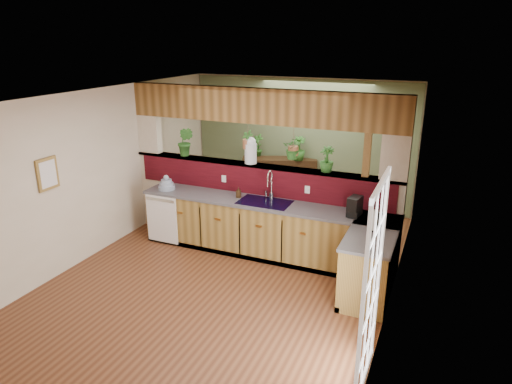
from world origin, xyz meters
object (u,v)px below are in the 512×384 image
at_px(shelving_console, 279,182).
at_px(soap_dispenser, 239,192).
at_px(glass_jar, 251,150).
at_px(coffee_maker, 354,207).
at_px(dish_stack, 167,185).
at_px(paper_towel, 373,221).
at_px(faucet, 270,184).

bearing_deg(shelving_console, soap_dispenser, -108.22).
bearing_deg(glass_jar, shelving_console, 95.99).
distance_m(coffee_maker, shelving_console, 3.10).
relative_size(dish_stack, glass_jar, 0.66).
distance_m(paper_towel, glass_jar, 2.35).
relative_size(soap_dispenser, coffee_maker, 0.60).
relative_size(glass_jar, shelving_console, 0.29).
xyz_separation_m(coffee_maker, paper_towel, (0.33, -0.41, 0.00)).
distance_m(dish_stack, glass_jar, 1.56).
distance_m(dish_stack, paper_towel, 3.52).
height_order(paper_towel, shelving_console, paper_towel).
bearing_deg(paper_towel, shelving_console, 130.63).
bearing_deg(coffee_maker, glass_jar, 178.34).
relative_size(dish_stack, paper_towel, 0.96).
bearing_deg(glass_jar, coffee_maker, -12.67).
height_order(faucet, glass_jar, glass_jar).
bearing_deg(coffee_maker, paper_towel, -40.26).
bearing_deg(paper_towel, soap_dispenser, 167.53).
height_order(soap_dispenser, shelving_console, soap_dispenser).
xyz_separation_m(faucet, dish_stack, (-1.80, -0.22, -0.18)).
height_order(faucet, shelving_console, faucet).
bearing_deg(glass_jar, dish_stack, -162.27).
xyz_separation_m(paper_towel, shelving_console, (-2.33, 2.72, -0.53)).
distance_m(faucet, paper_towel, 1.81).
relative_size(paper_towel, shelving_console, 0.20).
height_order(faucet, soap_dispenser, faucet).
bearing_deg(faucet, coffee_maker, -7.65).
bearing_deg(soap_dispenser, faucet, 12.26).
relative_size(faucet, paper_towel, 1.63).
relative_size(coffee_maker, paper_towel, 0.97).
bearing_deg(shelving_console, dish_stack, -138.07).
bearing_deg(shelving_console, glass_jar, -105.58).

